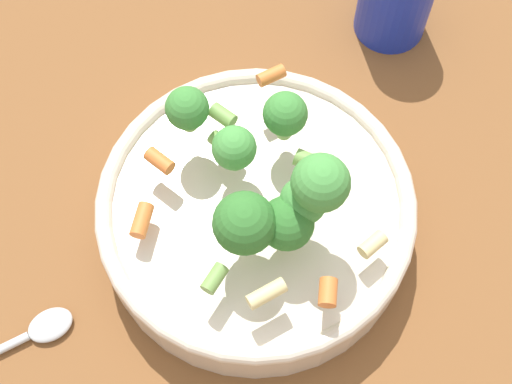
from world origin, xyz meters
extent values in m
plane|color=brown|center=(0.00, 0.00, 0.00)|extent=(3.00, 3.00, 0.00)
cylinder|color=beige|center=(0.00, 0.00, 0.02)|extent=(0.25, 0.25, 0.05)
torus|color=beige|center=(0.00, 0.00, 0.05)|extent=(0.25, 0.25, 0.01)
cylinder|color=#8CB766|center=(-0.03, 0.03, 0.06)|extent=(0.01, 0.01, 0.02)
sphere|color=#33722D|center=(-0.03, 0.03, 0.09)|extent=(0.04, 0.04, 0.04)
cylinder|color=#8CB766|center=(-0.05, 0.01, 0.10)|extent=(0.01, 0.01, 0.02)
sphere|color=#479342|center=(-0.05, 0.01, 0.13)|extent=(0.04, 0.04, 0.04)
cylinder|color=#8CB766|center=(-0.04, 0.01, 0.08)|extent=(0.01, 0.01, 0.02)
sphere|color=#479342|center=(-0.04, 0.01, 0.10)|extent=(0.03, 0.03, 0.03)
cylinder|color=#8CB766|center=(-0.01, -0.05, 0.07)|extent=(0.01, 0.01, 0.02)
sphere|color=#3D8438|center=(-0.01, -0.05, 0.10)|extent=(0.03, 0.03, 0.03)
cylinder|color=#8CB766|center=(0.00, 0.04, 0.07)|extent=(0.02, 0.02, 0.02)
sphere|color=#33722D|center=(0.00, 0.04, 0.10)|extent=(0.05, 0.05, 0.05)
cylinder|color=#8CB766|center=(0.02, -0.02, 0.07)|extent=(0.01, 0.01, 0.01)
sphere|color=#479342|center=(0.02, -0.02, 0.09)|extent=(0.03, 0.03, 0.03)
cylinder|color=#8CB766|center=(0.06, -0.04, 0.08)|extent=(0.01, 0.01, 0.01)
sphere|color=#3D8438|center=(0.06, -0.04, 0.10)|extent=(0.03, 0.03, 0.03)
cylinder|color=orange|center=(0.08, 0.04, 0.07)|extent=(0.01, 0.03, 0.01)
cylinder|color=#729E4C|center=(0.01, 0.08, 0.08)|extent=(0.02, 0.02, 0.01)
cylinder|color=beige|center=(-0.02, 0.08, 0.08)|extent=(0.03, 0.03, 0.01)
cylinder|color=beige|center=(-0.09, 0.03, 0.07)|extent=(0.02, 0.02, 0.01)
cylinder|color=#729E4C|center=(-0.04, -0.03, 0.08)|extent=(0.03, 0.02, 0.01)
cylinder|color=orange|center=(0.01, -0.09, 0.09)|extent=(0.02, 0.02, 0.01)
cylinder|color=orange|center=(-0.07, 0.07, 0.08)|extent=(0.01, 0.02, 0.01)
cylinder|color=orange|center=(0.08, -0.01, 0.08)|extent=(0.03, 0.02, 0.01)
cylinder|color=#729E4C|center=(0.03, -0.03, 0.08)|extent=(0.03, 0.02, 0.01)
cylinder|color=#729E4C|center=(0.04, -0.05, 0.09)|extent=(0.02, 0.02, 0.01)
ellipsoid|color=silver|center=(0.14, 0.12, 0.01)|extent=(0.04, 0.04, 0.01)
camera|label=1|loc=(-0.05, 0.23, 0.56)|focal=50.00mm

